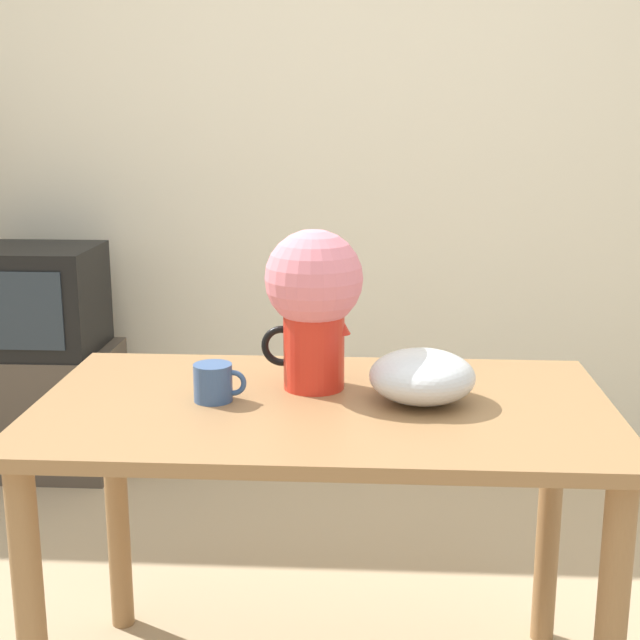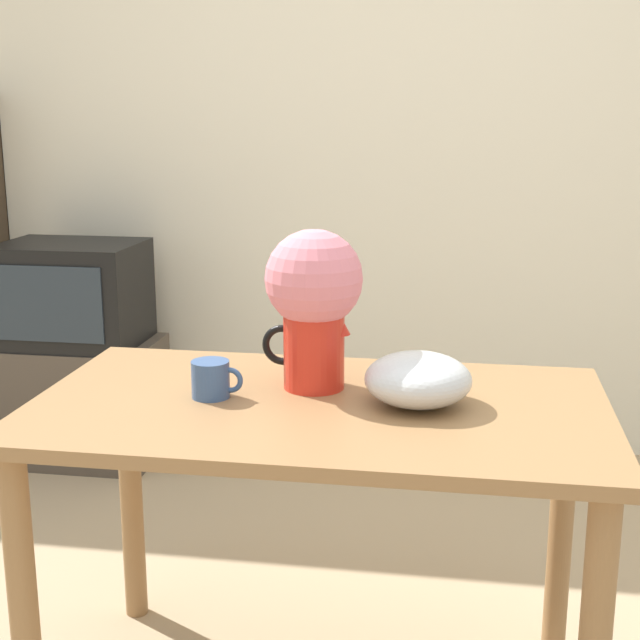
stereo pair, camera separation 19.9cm
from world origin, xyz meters
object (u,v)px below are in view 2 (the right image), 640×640
Objects in this scene: coffee_mug at (212,379)px; white_bowl at (418,379)px; flower_vase at (314,296)px; tv_set at (72,293)px.

white_bowl is (0.45, 0.02, 0.02)m from coffee_mug.
flower_vase is 0.68× the size of tv_set.
coffee_mug is (-0.21, -0.11, -0.17)m from flower_vase.
white_bowl is 1.95m from tv_set.
tv_set reaches higher than white_bowl.
tv_set reaches higher than coffee_mug.
tv_set is at bearing 132.78° from flower_vase.
flower_vase reaches higher than coffee_mug.
coffee_mug is 0.45m from white_bowl.
white_bowl reaches higher than coffee_mug.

